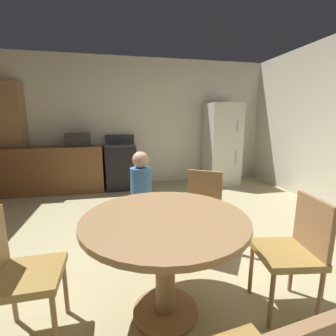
# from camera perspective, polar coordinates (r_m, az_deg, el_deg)

# --- Properties ---
(ground_plane) EXTENTS (14.00, 14.00, 0.00)m
(ground_plane) POSITION_cam_1_polar(r_m,az_deg,el_deg) (2.61, 1.07, -21.08)
(ground_plane) COLOR tan
(wall_back) EXTENTS (5.96, 0.12, 2.70)m
(wall_back) POSITION_cam_1_polar(r_m,az_deg,el_deg) (5.35, -6.77, 10.79)
(wall_back) COLOR silver
(wall_back) RESTS_ON ground
(kitchen_counter) EXTENTS (1.88, 0.60, 0.90)m
(kitchen_counter) POSITION_cam_1_polar(r_m,az_deg,el_deg) (5.17, -25.64, -0.33)
(kitchen_counter) COLOR brown
(kitchen_counter) RESTS_ON ground
(pantry_column) EXTENTS (0.44, 0.36, 2.10)m
(pantry_column) POSITION_cam_1_polar(r_m,az_deg,el_deg) (5.48, -33.12, 5.90)
(pantry_column) COLOR #9E754C
(pantry_column) RESTS_ON ground
(oven_range) EXTENTS (0.60, 0.60, 1.10)m
(oven_range) POSITION_cam_1_polar(r_m,az_deg,el_deg) (5.02, -11.21, 0.47)
(oven_range) COLOR black
(oven_range) RESTS_ON ground
(refrigerator) EXTENTS (0.68, 0.68, 1.76)m
(refrigerator) POSITION_cam_1_polar(r_m,az_deg,el_deg) (5.40, 12.78, 5.59)
(refrigerator) COLOR silver
(refrigerator) RESTS_ON ground
(microwave) EXTENTS (0.44, 0.32, 0.26)m
(microwave) POSITION_cam_1_polar(r_m,az_deg,el_deg) (5.00, -20.87, 6.41)
(microwave) COLOR #2D2B28
(microwave) RESTS_ON kitchen_counter
(dining_table) EXTENTS (1.13, 1.13, 0.76)m
(dining_table) POSITION_cam_1_polar(r_m,az_deg,el_deg) (1.71, -0.70, -16.56)
(dining_table) COLOR #9E754C
(dining_table) RESTS_ON ground
(chair_northeast) EXTENTS (0.56, 0.56, 0.87)m
(chair_northeast) POSITION_cam_1_polar(r_m,az_deg,el_deg) (2.57, 8.00, -9.22)
(chair_northeast) COLOR #9E754C
(chair_northeast) RESTS_ON ground
(chair_west) EXTENTS (0.41, 0.41, 0.87)m
(chair_west) POSITION_cam_1_polar(r_m,az_deg,el_deg) (1.83, -32.93, -19.96)
(chair_west) COLOR #9E754C
(chair_west) RESTS_ON ground
(chair_east) EXTENTS (0.46, 0.46, 0.87)m
(chair_east) POSITION_cam_1_polar(r_m,az_deg,el_deg) (2.03, 28.28, -16.40)
(chair_east) COLOR #9E754C
(chair_east) RESTS_ON ground
(person_child) EXTENTS (0.24, 0.24, 1.09)m
(person_child) POSITION_cam_1_polar(r_m,az_deg,el_deg) (2.54, -6.43, -7.51)
(person_child) COLOR #8C337A
(person_child) RESTS_ON ground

